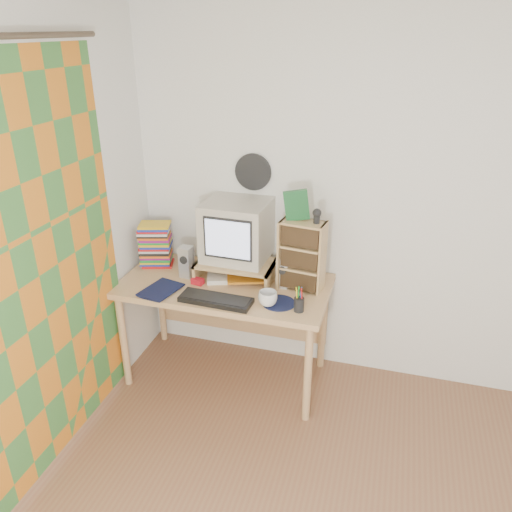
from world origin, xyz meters
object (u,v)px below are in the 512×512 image
Objects in this scene: diary at (149,285)px; crt_monitor at (236,232)px; desk at (228,296)px; dvd_stack at (156,246)px; cd_rack at (302,256)px; mug at (268,298)px; keyboard at (216,300)px.

crt_monitor is at bearing 48.57° from diary.
desk is 0.63m from dvd_stack.
dvd_stack is 1.07m from cd_rack.
dvd_stack is at bearing 120.98° from diary.
mug is at bearing -36.19° from desk.
cd_rack reaches higher than desk.
crt_monitor is 0.92× the size of keyboard.
dvd_stack is at bearing 159.93° from mug.
cd_rack is 3.94× the size of mug.
desk is 0.55m from diary.
mug is (0.32, 0.05, 0.03)m from keyboard.
keyboard is 0.49m from diary.
desk is 11.83× the size of mug.
keyboard is at bearing 7.11° from diary.
crt_monitor reaches higher than diary.
mug reaches higher than desk.
diary is at bearing -142.36° from crt_monitor.
dvd_stack is at bearing 172.31° from desk.
diary is at bearing -149.88° from desk.
dvd_stack is (-0.60, 0.39, 0.13)m from keyboard.
mug is at bearing -45.35° from crt_monitor.
cd_rack is (0.47, 0.33, 0.22)m from keyboard.
dvd_stack is (-0.60, -0.01, -0.17)m from crt_monitor.
crt_monitor reaches higher than desk.
mug is 0.49× the size of diary.
crt_monitor reaches higher than dvd_stack.
cd_rack is at bearing 29.21° from diary.
desk is 3.00× the size of cd_rack.
cd_rack is (1.07, -0.06, 0.08)m from dvd_stack.
keyboard is at bearing -137.44° from cd_rack.
cd_rack reaches higher than keyboard.
diary is at bearing -179.72° from mug.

